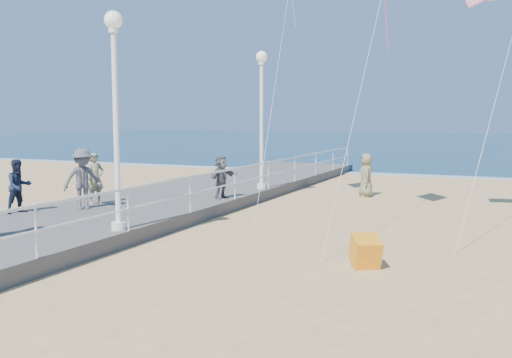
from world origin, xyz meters
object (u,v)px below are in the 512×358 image
at_px(spectator_6, 95,179).
at_px(spectator_7, 19,186).
at_px(spectator_2, 83,179).
at_px(beach_walker_c, 366,175).
at_px(lamp_post_far, 262,105).
at_px(lamp_post_mid, 115,98).
at_px(box_kite, 366,254).
at_px(spectator_5, 221,177).

distance_m(spectator_6, spectator_7, 2.45).
distance_m(spectator_2, beach_walker_c, 11.23).
bearing_deg(spectator_7, lamp_post_far, -9.75).
relative_size(lamp_post_far, beach_walker_c, 3.04).
bearing_deg(spectator_7, beach_walker_c, -19.13).
distance_m(lamp_post_mid, spectator_6, 5.21).
bearing_deg(spectator_6, box_kite, -89.45).
distance_m(spectator_2, spectator_7, 1.81).
relative_size(lamp_post_mid, spectator_5, 3.57).
bearing_deg(spectator_5, beach_walker_c, -26.20).
relative_size(spectator_2, box_kite, 3.09).
xyz_separation_m(spectator_7, box_kite, (10.36, -0.57, -0.89)).
xyz_separation_m(spectator_6, beach_walker_c, (6.93, 8.11, -0.35)).
xyz_separation_m(spectator_5, box_kite, (6.32, -5.64, -0.85)).
relative_size(lamp_post_mid, lamp_post_far, 1.00).
height_order(spectator_7, box_kite, spectator_7).
xyz_separation_m(lamp_post_far, box_kite, (6.11, -8.64, -3.36)).
distance_m(lamp_post_far, spectator_5, 3.92).
height_order(lamp_post_mid, lamp_post_far, same).
bearing_deg(spectator_2, spectator_7, 167.97).
bearing_deg(spectator_7, spectator_5, -20.51).
distance_m(lamp_post_far, beach_walker_c, 5.10).
xyz_separation_m(spectator_2, spectator_5, (2.78, 3.77, -0.18)).
distance_m(spectator_6, box_kite, 9.89).
relative_size(spectator_6, spectator_7, 1.05).
height_order(lamp_post_mid, spectator_2, lamp_post_mid).
height_order(beach_walker_c, box_kite, beach_walker_c).
bearing_deg(beach_walker_c, spectator_7, -58.62).
xyz_separation_m(spectator_2, spectator_7, (-1.25, -1.30, -0.14)).
xyz_separation_m(spectator_7, beach_walker_c, (7.86, 10.37, -0.31)).
height_order(lamp_post_mid, beach_walker_c, lamp_post_mid).
bearing_deg(spectator_6, spectator_2, -144.22).
relative_size(lamp_post_far, spectator_5, 3.57).
xyz_separation_m(lamp_post_far, spectator_5, (-0.21, -3.00, -2.52)).
bearing_deg(spectator_2, box_kite, -69.57).
relative_size(lamp_post_far, box_kite, 8.87).
bearing_deg(lamp_post_mid, spectator_6, 136.14).
relative_size(spectator_6, box_kite, 2.74).
height_order(spectator_7, beach_walker_c, spectator_7).
distance_m(spectator_6, beach_walker_c, 10.67).
bearing_deg(beach_walker_c, lamp_post_mid, -39.18).
bearing_deg(spectator_7, lamp_post_mid, -84.27).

